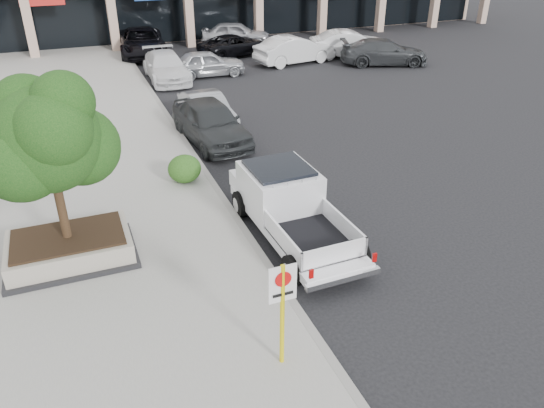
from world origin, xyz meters
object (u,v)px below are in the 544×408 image
Objects in this scene: no_parking_sign at (282,302)px; curb_car_c at (166,67)px; lot_car_b at (295,50)px; lot_car_f at (350,44)px; planter_tree at (53,137)px; curb_car_b at (207,110)px; lot_car_a at (207,63)px; curb_car_a at (211,122)px; lot_car_e at (236,34)px; planter at (70,248)px; lot_car_c at (384,52)px; lot_car_d at (235,45)px; curb_car_d at (142,42)px; pickup_truck at (294,210)px.

no_parking_sign is 21.97m from curb_car_c.
no_parking_sign is 0.46× the size of lot_car_b.
planter_tree is at bearing 147.96° from lot_car_f.
lot_car_a reaches higher than curb_car_b.
curb_car_a is 1.19× the size of curb_car_b.
planter_tree is 1.74× the size of no_parking_sign.
lot_car_e is (4.00, 7.04, 0.09)m from lot_car_a.
planter_tree reaches higher than planter.
curb_car_a is at bearing 50.44° from planter.
planter_tree is 24.09m from lot_car_c.
lot_car_f is at bearing -80.73° from lot_car_a.
lot_car_e is at bearing -35.62° from lot_car_d.
curb_car_b is 0.83× the size of lot_car_b.
planter_tree reaches higher than lot_car_a.
lot_car_f is at bearing -95.02° from lot_car_b.
no_parking_sign reaches higher than lot_car_e.
curb_car_d is 5.95m from lot_car_d.
planter is 8.88m from curb_car_a.
pickup_truck is 1.13× the size of curb_car_c.
lot_car_e is at bearing -27.57° from lot_car_a.
lot_car_b is at bearing -28.16° from curb_car_d.
lot_car_f is (12.20, -5.25, -0.02)m from curb_car_d.
curb_car_c is at bearing 87.00° from lot_car_b.
lot_car_e is at bearing 62.80° from planter_tree.
lot_car_d is at bearing 62.49° from curb_car_b.
lot_car_d is at bearing 39.77° from curb_car_c.
planter is at bearing 155.78° from lot_car_a.
curb_car_c is at bearing 70.72° from planter_tree.
no_parking_sign reaches higher than pickup_truck.
curb_car_a is 16.34m from lot_car_f.
curb_car_a is (-0.15, 7.83, -0.06)m from pickup_truck.
pickup_truck is (5.80, -0.99, 0.42)m from planter.
lot_car_a is at bearing 63.72° from planter.
lot_car_f is at bearing 44.80° from planter_tree.
planter_tree is (0.13, 0.15, 2.94)m from planter.
pickup_truck reaches higher than planter.
lot_car_b is at bearing 46.20° from curb_car_a.
planter_tree reaches higher than lot_car_b.
curb_car_d is (1.97, 28.29, -0.80)m from no_parking_sign.
planter is 0.80× the size of planter_tree.
planter_tree is at bearing -108.12° from curb_car_c.
planter_tree is at bearing -135.44° from curb_car_a.
curb_car_d reaches higher than lot_car_a.
lot_car_c is at bearing 53.55° from no_parking_sign.
curb_car_c is at bearing 84.23° from no_parking_sign.
lot_car_b reaches higher than lot_car_a.
curb_car_a is (5.52, 6.69, -2.58)m from planter_tree.
lot_car_e is 0.96× the size of lot_car_f.
planter is 0.78× the size of curb_car_b.
curb_car_b is at bearing 55.34° from planter.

